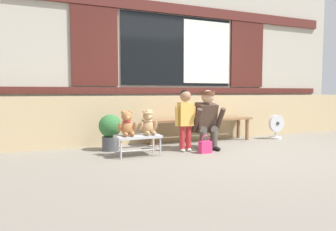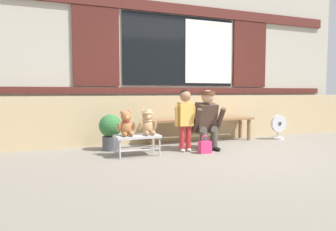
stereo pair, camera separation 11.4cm
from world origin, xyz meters
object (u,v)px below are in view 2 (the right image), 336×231
object	(u,v)px
small_display_bench	(137,137)
teddy_bear_with_hat	(148,123)
child_standing	(185,113)
teddy_bear_plain	(126,124)
adult_crouching	(207,120)
floor_fan	(278,127)
potted_plant	(110,130)
wooden_bench_long	(200,122)
handbag_on_ground	(205,147)

from	to	relation	value
small_display_bench	teddy_bear_with_hat	distance (m)	0.26
small_display_bench	child_standing	bearing A→B (deg)	2.60
teddy_bear_plain	small_display_bench	bearing A→B (deg)	-0.51
adult_crouching	floor_fan	world-z (taller)	adult_crouching
child_standing	potted_plant	distance (m)	1.21
wooden_bench_long	teddy_bear_plain	xyz separation A→B (m)	(-1.58, -0.75, 0.09)
small_display_bench	potted_plant	world-z (taller)	potted_plant
wooden_bench_long	child_standing	xyz separation A→B (m)	(-0.64, -0.72, 0.22)
teddy_bear_plain	potted_plant	size ratio (longest dim) A/B	0.64
handbag_on_ground	potted_plant	bearing A→B (deg)	148.84
teddy_bear_with_hat	wooden_bench_long	bearing A→B (deg)	30.69
small_display_bench	handbag_on_ground	distance (m)	1.03
teddy_bear_plain	adult_crouching	bearing A→B (deg)	2.38
teddy_bear_plain	floor_fan	bearing A→B (deg)	8.71
child_standing	floor_fan	bearing A→B (deg)	11.48
teddy_bear_with_hat	child_standing	distance (m)	0.63
teddy_bear_with_hat	adult_crouching	world-z (taller)	adult_crouching
wooden_bench_long	child_standing	distance (m)	0.99
floor_fan	teddy_bear_with_hat	bearing A→B (deg)	-170.34
teddy_bear_plain	teddy_bear_with_hat	bearing A→B (deg)	0.13
handbag_on_ground	adult_crouching	bearing A→B (deg)	56.71
small_display_bench	child_standing	distance (m)	0.85
floor_fan	child_standing	bearing A→B (deg)	-168.52
child_standing	floor_fan	distance (m)	2.28
small_display_bench	wooden_bench_long	bearing A→B (deg)	27.85
small_display_bench	teddy_bear_plain	size ratio (longest dim) A/B	1.76
wooden_bench_long	adult_crouching	size ratio (longest dim) A/B	2.21
handbag_on_ground	potted_plant	distance (m)	1.50
potted_plant	handbag_on_ground	bearing A→B (deg)	-31.16
floor_fan	small_display_bench	bearing A→B (deg)	-170.80
potted_plant	floor_fan	xyz separation A→B (m)	(3.27, -0.08, -0.08)
handbag_on_ground	teddy_bear_plain	bearing A→B (deg)	169.74
wooden_bench_long	handbag_on_ground	xyz separation A→B (m)	(-0.43, -0.96, -0.28)
small_display_bench	handbag_on_ground	bearing A→B (deg)	-11.79
child_standing	teddy_bear_with_hat	bearing A→B (deg)	-176.93
wooden_bench_long	floor_fan	size ratio (longest dim) A/B	4.37
teddy_bear_plain	potted_plant	distance (m)	0.59
adult_crouching	small_display_bench	bearing A→B (deg)	-177.22
wooden_bench_long	adult_crouching	xyz separation A→B (m)	(-0.25, -0.69, 0.11)
child_standing	floor_fan	world-z (taller)	child_standing
handbag_on_ground	floor_fan	bearing A→B (deg)	19.15
small_display_bench	teddy_bear_plain	distance (m)	0.25
teddy_bear_plain	adult_crouching	xyz separation A→B (m)	(1.33, 0.06, 0.02)
adult_crouching	handbag_on_ground	xyz separation A→B (m)	(-0.17, -0.26, -0.38)
wooden_bench_long	handbag_on_ground	distance (m)	1.09
teddy_bear_plain	handbag_on_ground	size ratio (longest dim) A/B	1.34
child_standing	handbag_on_ground	bearing A→B (deg)	-48.36
teddy_bear_with_hat	handbag_on_ground	world-z (taller)	teddy_bear_with_hat
handbag_on_ground	potted_plant	size ratio (longest dim) A/B	0.48
wooden_bench_long	child_standing	world-z (taller)	child_standing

